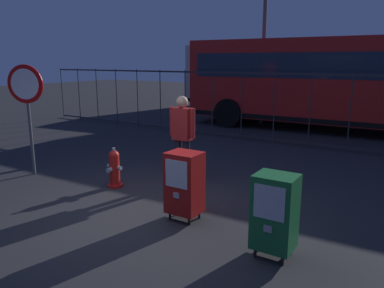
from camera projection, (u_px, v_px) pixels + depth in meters
name	position (u px, v px, depth m)	size (l,w,h in m)	color
ground_plane	(134.00, 213.00, 5.79)	(60.00, 60.00, 0.00)	#262628
fire_hydrant	(114.00, 169.00, 6.91)	(0.33, 0.32, 0.75)	red
newspaper_box_primary	(184.00, 182.00, 5.43)	(0.48, 0.42, 1.02)	black
newspaper_box_secondary	(275.00, 212.00, 4.38)	(0.48, 0.42, 1.02)	black
stop_sign	(27.00, 97.00, 7.41)	(0.71, 0.31, 2.23)	#4C4F54
pedestrian	(182.00, 135.00, 7.00)	(0.55, 0.22, 1.67)	black
fence_barrier	(274.00, 107.00, 10.49)	(18.03, 0.04, 2.00)	#2D2D33
bus_near	(349.00, 79.00, 12.09)	(10.57, 3.03, 3.00)	red
bus_far	(303.00, 74.00, 16.74)	(10.73, 3.78, 3.00)	beige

